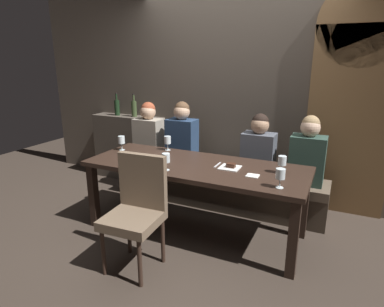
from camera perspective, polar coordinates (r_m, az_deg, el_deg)
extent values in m
plane|color=#382D26|center=(3.54, 0.54, -13.33)|extent=(9.00, 9.00, 0.00)
cube|color=brown|center=(4.23, 7.67, 12.77)|extent=(6.00, 0.12, 3.00)
cube|color=brown|center=(4.01, 25.84, 4.62)|extent=(0.90, 0.05, 2.10)
cylinder|color=brown|center=(3.97, 27.81, 19.61)|extent=(0.90, 0.05, 0.90)
cube|color=#494138|center=(4.94, -10.86, 1.03)|extent=(1.10, 0.28, 0.95)
cube|color=black|center=(3.65, -16.85, -7.07)|extent=(0.08, 0.08, 0.69)
cube|color=black|center=(2.83, 17.29, -14.18)|extent=(0.08, 0.08, 0.69)
cube|color=black|center=(4.15, -10.46, -3.74)|extent=(0.08, 0.08, 0.69)
cube|color=black|center=(3.46, 19.01, -8.59)|extent=(0.08, 0.08, 0.69)
cube|color=#302119|center=(3.25, 0.57, -2.25)|extent=(2.20, 0.84, 0.04)
cube|color=#40352A|center=(4.04, 4.70, -6.67)|extent=(2.50, 0.40, 0.35)
cube|color=brown|center=(3.96, 4.78, -3.68)|extent=(2.50, 0.44, 0.10)
cylinder|color=#302119|center=(2.91, -15.28, -16.32)|extent=(0.04, 0.04, 0.42)
cylinder|color=#302119|center=(2.72, -9.14, -18.45)|extent=(0.04, 0.04, 0.42)
cylinder|color=#302119|center=(3.15, -10.97, -13.34)|extent=(0.04, 0.04, 0.42)
cylinder|color=#302119|center=(2.97, -5.13, -14.99)|extent=(0.04, 0.04, 0.42)
cube|color=brown|center=(2.81, -10.39, -11.37)|extent=(0.46, 0.46, 0.08)
cube|color=brown|center=(2.84, -8.64, -4.75)|extent=(0.44, 0.08, 0.48)
cube|color=#9E9384|center=(4.32, -7.56, 2.44)|extent=(0.36, 0.24, 0.55)
sphere|color=tan|center=(4.25, -7.74, 7.24)|extent=(0.20, 0.20, 0.20)
sphere|color=brown|center=(4.25, -7.68, 7.72)|extent=(0.18, 0.18, 0.18)
cube|color=navy|center=(4.07, -1.78, 1.96)|extent=(0.36, 0.24, 0.58)
sphere|color=tan|center=(4.00, -1.83, 7.29)|extent=(0.20, 0.20, 0.20)
sphere|color=brown|center=(4.00, -1.77, 7.81)|extent=(0.18, 0.18, 0.18)
cube|color=#4C515B|center=(3.73, 11.51, -0.32)|extent=(0.36, 0.24, 0.51)
sphere|color=tan|center=(3.65, 11.81, 4.88)|extent=(0.20, 0.20, 0.20)
sphere|color=black|center=(3.65, 11.88, 5.45)|extent=(0.18, 0.18, 0.18)
cube|color=#2D473D|center=(3.67, 19.51, -1.10)|extent=(0.36, 0.24, 0.52)
sphere|color=#DBB293|center=(3.59, 20.04, 4.29)|extent=(0.20, 0.20, 0.20)
sphere|color=#9E7F56|center=(3.59, 20.11, 4.86)|extent=(0.18, 0.18, 0.18)
cylinder|color=black|center=(4.91, -13.00, 7.81)|extent=(0.08, 0.08, 0.22)
cylinder|color=black|center=(4.89, -13.11, 9.61)|extent=(0.03, 0.03, 0.09)
cylinder|color=black|center=(4.89, -13.15, 10.22)|extent=(0.03, 0.03, 0.02)
cylinder|color=#384728|center=(4.75, -10.11, 7.70)|extent=(0.08, 0.08, 0.22)
cylinder|color=#384728|center=(4.73, -10.20, 9.56)|extent=(0.03, 0.03, 0.09)
cylinder|color=black|center=(4.73, -10.23, 10.20)|extent=(0.03, 0.03, 0.02)
cylinder|color=silver|center=(3.74, -4.27, 0.62)|extent=(0.06, 0.06, 0.00)
cylinder|color=silver|center=(3.73, -4.28, 1.20)|extent=(0.01, 0.01, 0.07)
cylinder|color=silver|center=(3.71, -4.31, 2.40)|extent=(0.08, 0.08, 0.08)
cylinder|color=silver|center=(3.10, 15.36, -3.31)|extent=(0.06, 0.06, 0.00)
cylinder|color=silver|center=(3.08, 15.41, -2.62)|extent=(0.01, 0.01, 0.07)
cylinder|color=silver|center=(3.06, 15.52, -1.20)|extent=(0.08, 0.08, 0.08)
cylinder|color=gold|center=(3.06, 15.50, -1.50)|extent=(0.07, 0.07, 0.05)
cylinder|color=silver|center=(3.07, -4.55, -2.89)|extent=(0.06, 0.06, 0.00)
cylinder|color=silver|center=(3.06, -4.56, -2.19)|extent=(0.01, 0.01, 0.07)
cylinder|color=silver|center=(3.04, -4.60, -0.76)|extent=(0.08, 0.08, 0.08)
cylinder|color=silver|center=(3.82, -12.17, 0.63)|extent=(0.06, 0.06, 0.00)
cylinder|color=silver|center=(3.81, -12.20, 1.20)|extent=(0.01, 0.01, 0.07)
cylinder|color=silver|center=(3.79, -12.27, 2.37)|extent=(0.08, 0.08, 0.08)
cylinder|color=silver|center=(2.75, 15.07, -5.79)|extent=(0.06, 0.06, 0.00)
cylinder|color=silver|center=(2.74, 15.13, -5.02)|extent=(0.01, 0.01, 0.07)
cylinder|color=silver|center=(2.71, 15.25, -3.44)|extent=(0.08, 0.08, 0.08)
cube|color=white|center=(3.14, 6.64, -2.47)|extent=(0.19, 0.19, 0.01)
cube|color=#381E14|center=(3.13, 6.83, -2.07)|extent=(0.08, 0.06, 0.04)
cube|color=silver|center=(3.22, 4.48, -1.99)|extent=(0.02, 0.17, 0.01)
cube|color=silver|center=(2.96, 10.58, -3.86)|extent=(0.11, 0.10, 0.01)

